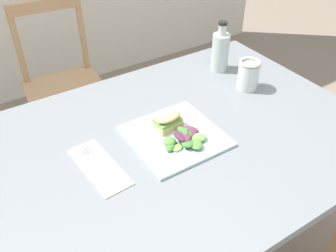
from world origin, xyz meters
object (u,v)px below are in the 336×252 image
at_px(bottle_cold_brew, 220,53).
at_px(mason_jar_iced_tea, 248,76).
at_px(sandwich_half_front, 168,121).
at_px(chair_wooden_far, 65,86).
at_px(dining_table, 156,172).
at_px(plate_lunch, 175,136).
at_px(fork_on_napkin, 96,162).

bearing_deg(bottle_cold_brew, mason_jar_iced_tea, -91.17).
bearing_deg(bottle_cold_brew, sandwich_half_front, -149.81).
relative_size(chair_wooden_far, sandwich_half_front, 9.31).
distance_m(chair_wooden_far, sandwich_half_front, 1.00).
relative_size(dining_table, bottle_cold_brew, 6.93).
bearing_deg(mason_jar_iced_tea, dining_table, -167.56).
distance_m(sandwich_half_front, mason_jar_iced_tea, 0.40).
distance_m(chair_wooden_far, plate_lunch, 1.03).
height_order(chair_wooden_far, mason_jar_iced_tea, chair_wooden_far).
height_order(sandwich_half_front, fork_on_napkin, sandwich_half_front).
distance_m(sandwich_half_front, bottle_cold_brew, 0.46).
height_order(bottle_cold_brew, mason_jar_iced_tea, bottle_cold_brew).
distance_m(dining_table, sandwich_half_front, 0.18).
relative_size(plate_lunch, fork_on_napkin, 1.51).
height_order(plate_lunch, mason_jar_iced_tea, mason_jar_iced_tea).
bearing_deg(fork_on_napkin, sandwich_half_front, 4.45).
distance_m(dining_table, plate_lunch, 0.14).
xyz_separation_m(sandwich_half_front, fork_on_napkin, (-0.26, -0.02, -0.03)).
xyz_separation_m(plate_lunch, sandwich_half_front, (0.00, 0.04, 0.03)).
xyz_separation_m(chair_wooden_far, fork_on_napkin, (-0.20, -0.96, 0.30)).
distance_m(plate_lunch, bottle_cold_brew, 0.49).
height_order(chair_wooden_far, sandwich_half_front, chair_wooden_far).
xyz_separation_m(chair_wooden_far, mason_jar_iced_tea, (0.46, -0.88, 0.34)).
bearing_deg(dining_table, plate_lunch, 1.99).
xyz_separation_m(dining_table, sandwich_half_front, (0.08, 0.05, 0.15)).
xyz_separation_m(dining_table, fork_on_napkin, (-0.19, 0.03, 0.12)).
bearing_deg(mason_jar_iced_tea, fork_on_napkin, -173.20).
height_order(dining_table, chair_wooden_far, chair_wooden_far).
relative_size(dining_table, plate_lunch, 5.07).
bearing_deg(dining_table, sandwich_half_front, 30.91).
distance_m(dining_table, fork_on_napkin, 0.22).
bearing_deg(sandwich_half_front, chair_wooden_far, 93.91).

